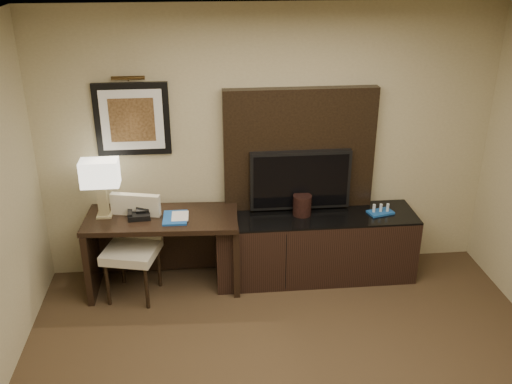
{
  "coord_description": "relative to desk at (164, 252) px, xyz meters",
  "views": [
    {
      "loc": [
        -0.66,
        -2.8,
        3.21
      ],
      "look_at": [
        -0.2,
        1.8,
        1.15
      ],
      "focal_mm": 40.0,
      "sensor_mm": 36.0,
      "label": 1
    }
  ],
  "objects": [
    {
      "name": "ceiling",
      "position": [
        1.07,
        -2.15,
        2.31
      ],
      "size": [
        4.5,
        5.0,
        0.01
      ],
      "primitive_type": "cube",
      "color": "silver",
      "rests_on": "wall_back"
    },
    {
      "name": "wall_back",
      "position": [
        1.07,
        0.35,
        0.96
      ],
      "size": [
        4.5,
        0.01,
        2.7
      ],
      "primitive_type": "cube",
      "color": "tan",
      "rests_on": "floor"
    },
    {
      "name": "desk",
      "position": [
        0.0,
        0.0,
        0.0
      ],
      "size": [
        1.49,
        0.7,
        0.78
      ],
      "primitive_type": "cube",
      "rotation": [
        0.0,
        0.0,
        -0.06
      ],
      "color": "black",
      "rests_on": "floor"
    },
    {
      "name": "credenza",
      "position": [
        1.52,
        0.05,
        -0.04
      ],
      "size": [
        2.01,
        0.56,
        0.69
      ],
      "primitive_type": "cube",
      "rotation": [
        0.0,
        0.0,
        -0.0
      ],
      "color": "black",
      "rests_on": "floor"
    },
    {
      "name": "tv_wall_panel",
      "position": [
        1.37,
        0.29,
        0.88
      ],
      "size": [
        1.5,
        0.12,
        1.3
      ],
      "primitive_type": "cube",
      "color": "black",
      "rests_on": "wall_back"
    },
    {
      "name": "tv",
      "position": [
        1.37,
        0.19,
        0.63
      ],
      "size": [
        1.0,
        0.08,
        0.6
      ],
      "primitive_type": "cube",
      "color": "black",
      "rests_on": "tv_wall_panel"
    },
    {
      "name": "artwork",
      "position": [
        -0.23,
        0.33,
        1.26
      ],
      "size": [
        0.7,
        0.04,
        0.7
      ],
      "primitive_type": "cube",
      "color": "black",
      "rests_on": "wall_back"
    },
    {
      "name": "picture_light",
      "position": [
        -0.23,
        0.29,
        1.66
      ],
      "size": [
        0.04,
        0.04,
        0.3
      ],
      "primitive_type": "cylinder",
      "color": "#402D14",
      "rests_on": "wall_back"
    },
    {
      "name": "desk_chair",
      "position": [
        -0.29,
        -0.14,
        0.11
      ],
      "size": [
        0.6,
        0.65,
        1.0
      ],
      "primitive_type": null,
      "rotation": [
        0.0,
        0.0,
        -0.25
      ],
      "color": "beige",
      "rests_on": "floor"
    },
    {
      "name": "table_lamp",
      "position": [
        -0.54,
        0.07,
        0.67
      ],
      "size": [
        0.35,
        0.2,
        0.55
      ],
      "primitive_type": null,
      "rotation": [
        0.0,
        0.0,
        0.03
      ],
      "color": "#9A8C60",
      "rests_on": "desk"
    },
    {
      "name": "desk_phone",
      "position": [
        -0.2,
        0.0,
        0.44
      ],
      "size": [
        0.22,
        0.2,
        0.1
      ],
      "primitive_type": null,
      "rotation": [
        0.0,
        0.0,
        0.08
      ],
      "color": "black",
      "rests_on": "desk"
    },
    {
      "name": "blue_folder",
      "position": [
        0.13,
        -0.06,
        0.4
      ],
      "size": [
        0.23,
        0.31,
        0.02
      ],
      "primitive_type": "cube",
      "rotation": [
        0.0,
        0.0,
        -0.02
      ],
      "color": "#174B99",
      "rests_on": "desk"
    },
    {
      "name": "book",
      "position": [
        0.1,
        -0.04,
        0.5
      ],
      "size": [
        0.16,
        0.02,
        0.22
      ],
      "primitive_type": "imported",
      "rotation": [
        0.0,
        0.0,
        -0.01
      ],
      "color": "gray",
      "rests_on": "desk"
    },
    {
      "name": "ice_bucket",
      "position": [
        1.38,
        0.08,
        0.41
      ],
      "size": [
        0.23,
        0.23,
        0.21
      ],
      "primitive_type": "cylinder",
      "rotation": [
        0.0,
        0.0,
        0.3
      ],
      "color": "black",
      "rests_on": "credenza"
    },
    {
      "name": "minibar_tray",
      "position": [
        2.17,
        0.03,
        0.35
      ],
      "size": [
        0.28,
        0.21,
        0.09
      ],
      "primitive_type": null,
      "rotation": [
        0.0,
        0.0,
        0.26
      ],
      "color": "#184F9E",
      "rests_on": "credenza"
    }
  ]
}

